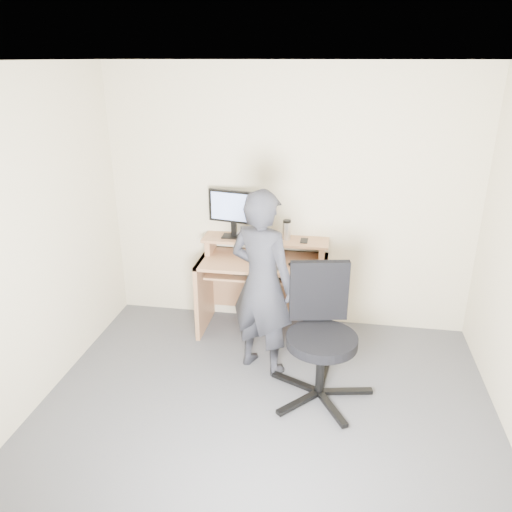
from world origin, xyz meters
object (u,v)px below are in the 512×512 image
(desk, at_px, (264,277))
(monitor, at_px, (233,210))
(person, at_px, (262,284))
(office_chair, at_px, (321,329))

(desk, distance_m, monitor, 0.71)
(monitor, bearing_deg, desk, -0.55)
(desk, distance_m, person, 0.75)
(monitor, height_order, person, person)
(office_chair, bearing_deg, desk, 110.43)
(monitor, bearing_deg, person, -51.21)
(desk, relative_size, monitor, 2.49)
(monitor, xyz_separation_m, person, (0.40, -0.76, -0.39))
(office_chair, xyz_separation_m, person, (-0.50, 0.25, 0.23))
(person, bearing_deg, office_chair, 177.18)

